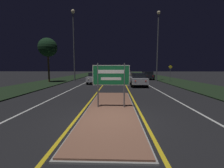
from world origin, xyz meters
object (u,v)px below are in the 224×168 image
(highway_sign, at_px, (111,77))
(streetlight_right_near, at_px, (158,37))
(car_approaching_2, at_px, (108,72))
(streetlight_left_near, at_px, (74,34))
(car_approaching_1, at_px, (104,74))
(car_approaching_0, at_px, (95,78))
(car_receding_0, at_px, (138,79))
(warning_sign, at_px, (170,71))
(car_receding_1, at_px, (147,75))
(car_receding_2, at_px, (126,73))

(highway_sign, height_order, streetlight_right_near, streetlight_right_near)
(highway_sign, bearing_deg, car_approaching_2, 93.66)
(streetlight_right_near, height_order, car_approaching_2, streetlight_right_near)
(streetlight_left_near, relative_size, streetlight_right_near, 1.03)
(car_approaching_1, xyz_separation_m, car_approaching_2, (0.24, 12.24, -0.04))
(streetlight_left_near, bearing_deg, car_approaching_0, -42.05)
(car_receding_0, height_order, warning_sign, warning_sign)
(car_approaching_1, bearing_deg, car_approaching_0, -89.84)
(car_receding_1, bearing_deg, car_receding_2, 106.47)
(streetlight_right_near, relative_size, car_approaching_0, 2.63)
(car_approaching_0, relative_size, car_approaching_1, 0.95)
(car_approaching_1, bearing_deg, streetlight_left_near, -109.93)
(car_approaching_2, bearing_deg, warning_sign, -64.20)
(car_receding_0, height_order, car_receding_1, car_receding_0)
(streetlight_right_near, bearing_deg, warning_sign, -14.85)
(streetlight_right_near, relative_size, car_receding_0, 2.54)
(car_receding_0, bearing_deg, car_receding_2, 90.17)
(car_receding_0, height_order, car_approaching_0, car_receding_0)
(streetlight_left_near, bearing_deg, car_approaching_2, 80.04)
(streetlight_left_near, distance_m, car_approaching_0, 8.27)
(car_receding_2, distance_m, warning_sign, 16.34)
(streetlight_right_near, xyz_separation_m, car_approaching_2, (-9.07, 22.22, -6.14))
(highway_sign, distance_m, car_approaching_0, 12.97)
(car_approaching_0, bearing_deg, car_receding_1, 40.84)
(car_receding_2, height_order, car_approaching_2, car_receding_2)
(car_receding_2, bearing_deg, streetlight_right_near, -75.14)
(highway_sign, height_order, car_approaching_0, highway_sign)
(car_approaching_1, xyz_separation_m, warning_sign, (11.23, -10.50, 0.81))
(streetlight_right_near, bearing_deg, car_approaching_0, -158.76)
(car_receding_2, height_order, car_approaching_0, car_approaching_0)
(highway_sign, xyz_separation_m, car_receding_0, (2.76, 9.86, -0.87))
(car_receding_1, bearing_deg, car_approaching_1, 144.41)
(highway_sign, xyz_separation_m, streetlight_right_near, (6.60, 16.26, 5.19))
(streetlight_left_near, xyz_separation_m, car_receding_0, (9.16, -6.17, -6.53))
(streetlight_left_near, relative_size, car_approaching_1, 2.57)
(car_receding_0, height_order, car_approaching_1, car_receding_0)
(car_approaching_0, height_order, warning_sign, warning_sign)
(highway_sign, relative_size, car_approaching_1, 0.53)
(highway_sign, relative_size, warning_sign, 0.91)
(highway_sign, xyz_separation_m, car_approaching_2, (-2.46, 38.48, -0.94))
(car_approaching_1, distance_m, car_approaching_2, 12.24)
(highway_sign, relative_size, car_approaching_0, 0.56)
(streetlight_left_near, relative_size, car_receding_2, 2.59)
(car_receding_1, bearing_deg, warning_sign, -58.93)
(car_receding_2, relative_size, car_approaching_0, 1.04)
(car_receding_2, bearing_deg, car_receding_1, -73.53)
(streetlight_left_near, distance_m, warning_sign, 16.01)
(car_receding_0, relative_size, car_approaching_0, 1.03)
(car_receding_0, height_order, car_receding_2, car_receding_0)
(car_receding_1, height_order, car_approaching_1, car_receding_1)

